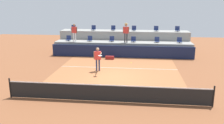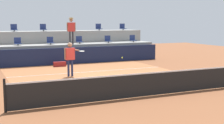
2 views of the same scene
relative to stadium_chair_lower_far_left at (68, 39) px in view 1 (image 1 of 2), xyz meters
name	(u,v)px [view 1 (image 1 of 2)]	position (x,y,z in m)	size (l,w,h in m)	color
ground_plane	(115,78)	(5.32, -7.23, -1.46)	(40.00, 40.00, 0.00)	brown
court_inner_paint	(116,73)	(5.32, -6.23, -1.46)	(9.00, 10.00, 0.01)	#A36038
court_service_line	(118,68)	(5.32, -4.83, -1.46)	(9.00, 0.06, 0.00)	silver
tennis_net	(107,93)	(5.32, -11.23, -0.97)	(10.48, 0.08, 1.07)	black
sponsor_backboard	(122,52)	(5.32, -1.23, -0.91)	(13.00, 0.16, 1.10)	#141E42
seating_tier_lower	(123,48)	(5.32, 0.07, -0.84)	(13.00, 1.80, 1.25)	gray
seating_tier_upper	(124,41)	(5.32, 1.87, -0.41)	(13.00, 1.80, 2.10)	gray
stadium_chair_lower_far_left	(68,39)	(0.00, 0.00, 0.00)	(0.44, 0.40, 0.52)	#2D2D33
stadium_chair_lower_left	(90,39)	(2.13, 0.00, 0.00)	(0.44, 0.40, 0.52)	#2D2D33
stadium_chair_lower_mid_left	(112,39)	(4.28, 0.00, 0.00)	(0.44, 0.40, 0.52)	#2D2D33
stadium_chair_lower_mid_right	(133,40)	(6.35, 0.00, 0.00)	(0.44, 0.40, 0.52)	#2D2D33
stadium_chair_lower_right	(157,40)	(8.56, 0.00, 0.00)	(0.44, 0.40, 0.52)	#2D2D33
stadium_chair_lower_far_right	(179,41)	(10.62, 0.00, 0.00)	(0.44, 0.40, 0.52)	#2D2D33
stadium_chair_upper_far_left	(73,28)	(0.03, 1.80, 0.85)	(0.44, 0.40, 0.52)	#2D2D33
stadium_chair_upper_left	(94,28)	(2.16, 1.80, 0.85)	(0.44, 0.40, 0.52)	#2D2D33
stadium_chair_upper_mid_left	(113,28)	(4.21, 1.80, 0.85)	(0.44, 0.40, 0.52)	#2D2D33
stadium_chair_upper_mid_right	(134,29)	(6.34, 1.80, 0.85)	(0.44, 0.40, 0.52)	#2D2D33
stadium_chair_upper_right	(156,29)	(8.56, 1.80, 0.85)	(0.44, 0.40, 0.52)	#2D2D33
stadium_chair_upper_far_right	(177,29)	(10.65, 1.80, 0.85)	(0.44, 0.40, 0.52)	#2D2D33
tennis_player	(98,57)	(3.91, -5.80, -0.39)	(0.77, 1.20, 1.75)	navy
spectator_leaning_on_rail	(74,31)	(0.72, -0.38, 0.81)	(0.60, 0.25, 1.70)	white
spectator_with_hat	(126,31)	(5.65, -0.38, 0.91)	(0.61, 0.48, 1.81)	#2D2D33
tennis_ball	(131,63)	(6.38, -6.79, -0.51)	(0.07, 0.07, 0.07)	#CCE033
equipment_bag	(110,58)	(4.34, -2.09, -1.31)	(0.76, 0.28, 0.30)	maroon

